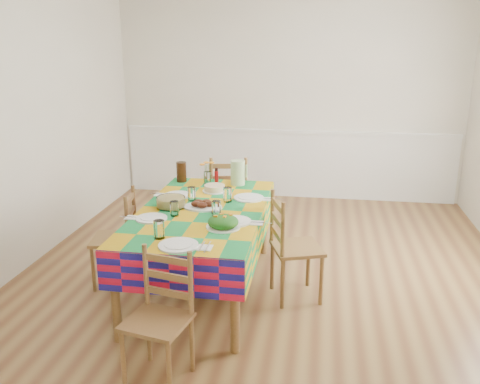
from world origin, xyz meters
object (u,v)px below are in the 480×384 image
Objects in this scene: chair_left at (118,239)px; chair_near at (160,318)px; dining_table at (202,218)px; green_pitcher at (238,173)px; meat_platter at (203,205)px; tea_pitcher at (181,172)px; chair_right at (292,248)px; chair_far at (229,198)px.

chair_near is at bearing 22.49° from chair_left.
dining_table is 0.79m from chair_left.
green_pitcher reaches higher than chair_near.
chair_left is (-0.76, 1.19, 0.01)m from chair_near.
chair_left is at bearing -178.07° from meat_platter.
tea_pitcher is 1.46m from chair_right.
meat_platter is 1.68× the size of tea_pitcher.
meat_platter is 0.35× the size of chair_far.
chair_far is at bearing 12.32° from chair_right.
green_pitcher is at bearing 77.09° from meat_platter.
chair_left is at bearing 69.64° from chair_right.
chair_far is at bearing 89.64° from meat_platter.
chair_right is (0.74, -1.20, -0.02)m from chair_far.
tea_pitcher is 0.23× the size of chair_left.
green_pitcher is at bearing 16.63° from chair_right.
chair_right is at bearing -53.80° from green_pitcher.
green_pitcher is 0.28× the size of chair_near.
tea_pitcher reaches higher than chair_near.
dining_table is 7.96× the size of green_pitcher.
tea_pitcher is 0.67m from chair_far.
chair_right is (0.58, -0.79, -0.41)m from green_pitcher.
chair_near is 0.99× the size of chair_left.
chair_far is (0.40, 0.38, -0.37)m from tea_pitcher.
tea_pitcher is (-0.56, 0.02, -0.02)m from green_pitcher.
meat_platter is 0.83m from chair_left.
chair_right reaches higher than dining_table.
green_pitcher is 1.06m from chair_right.
dining_table is at bearing 79.48° from chair_left.
chair_left is (-0.75, -0.03, -0.34)m from meat_platter.
meat_platter is at bearing 90.14° from dining_table.
chair_far reaches higher than tea_pitcher.
chair_right is (1.50, -0.02, 0.02)m from chair_left.
dining_table is 2.21× the size of chair_left.
chair_right is (0.75, -0.01, -0.21)m from dining_table.
meat_platter is 1.19m from chair_far.
chair_near is 2.37m from chair_far.
tea_pitcher is at bearing 35.08° from chair_right.
tea_pitcher is (-0.39, 0.80, 0.18)m from dining_table.
chair_far is at bearing 137.14° from chair_left.
chair_near is (-0.16, -1.97, -0.44)m from green_pitcher.
meat_platter is 0.82m from chair_right.
chair_left is at bearing 47.55° from chair_far.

